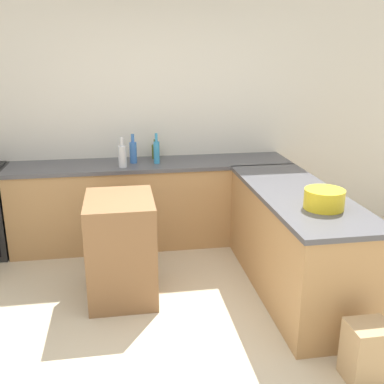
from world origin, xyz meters
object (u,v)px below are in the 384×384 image
(island_table, at_px, (121,248))
(vinegar_bottle_clear, at_px, (122,156))
(dish_soap_bottle, at_px, (157,152))
(water_bottle_blue, at_px, (133,152))
(paper_bag, at_px, (367,352))
(mixing_bowl, at_px, (324,199))
(olive_oil_bottle, at_px, (155,151))

(island_table, distance_m, vinegar_bottle_clear, 1.12)
(island_table, height_order, dish_soap_bottle, dish_soap_bottle)
(vinegar_bottle_clear, bearing_deg, dish_soap_bottle, 17.04)
(water_bottle_blue, relative_size, paper_bag, 0.76)
(mixing_bowl, bearing_deg, paper_bag, -89.64)
(island_table, relative_size, mixing_bowl, 2.94)
(dish_soap_bottle, bearing_deg, mixing_bowl, -55.45)
(island_table, xyz_separation_m, dish_soap_bottle, (0.41, 1.06, 0.59))
(olive_oil_bottle, distance_m, water_bottle_blue, 0.30)
(dish_soap_bottle, relative_size, vinegar_bottle_clear, 1.04)
(mixing_bowl, bearing_deg, water_bottle_blue, 128.98)
(olive_oil_bottle, distance_m, vinegar_bottle_clear, 0.49)
(island_table, height_order, mixing_bowl, mixing_bowl)
(water_bottle_blue, bearing_deg, olive_oil_bottle, 33.66)
(island_table, bearing_deg, mixing_bowl, -20.24)
(paper_bag, bearing_deg, dish_soap_bottle, 115.08)
(dish_soap_bottle, xyz_separation_m, olive_oil_bottle, (0.01, 0.22, -0.04))
(olive_oil_bottle, xyz_separation_m, water_bottle_blue, (-0.25, -0.17, 0.04))
(olive_oil_bottle, relative_size, paper_bag, 0.52)
(vinegar_bottle_clear, distance_m, paper_bag, 2.84)
(island_table, xyz_separation_m, mixing_bowl, (1.52, -0.56, 0.54))
(vinegar_bottle_clear, bearing_deg, paper_bag, -57.13)
(dish_soap_bottle, bearing_deg, water_bottle_blue, 166.64)
(island_table, bearing_deg, vinegar_bottle_clear, 87.07)
(mixing_bowl, distance_m, paper_bag, 1.10)
(mixing_bowl, xyz_separation_m, water_bottle_blue, (-1.36, 1.68, 0.05))
(mixing_bowl, relative_size, vinegar_bottle_clear, 0.98)
(olive_oil_bottle, relative_size, vinegar_bottle_clear, 0.69)
(dish_soap_bottle, bearing_deg, vinegar_bottle_clear, -162.96)
(olive_oil_bottle, height_order, vinegar_bottle_clear, vinegar_bottle_clear)
(mixing_bowl, bearing_deg, olive_oil_bottle, 121.06)
(mixing_bowl, relative_size, olive_oil_bottle, 1.42)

